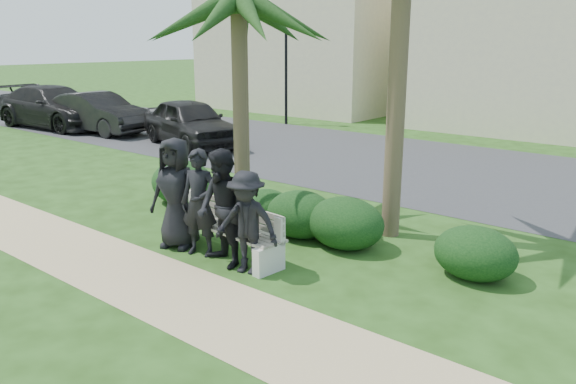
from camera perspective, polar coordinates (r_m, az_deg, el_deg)
name	(u,v)px	position (r m, az deg, el deg)	size (l,w,h in m)	color
ground	(244,251)	(9.55, -4.45, -6.00)	(160.00, 160.00, 0.00)	#213E11
footpath	(158,286)	(8.45, -13.02, -9.26)	(30.00, 1.60, 0.01)	tan
asphalt_street	(445,170)	(16.05, 15.69, 2.18)	(160.00, 8.00, 0.01)	#2D2D30
stucco_bldg_left	(315,36)	(30.44, 2.75, 15.51)	(10.40, 8.40, 7.30)	beige
stucco_bldg_right	(534,35)	(25.44, 23.71, 14.40)	(8.40, 8.40, 7.30)	beige
street_lamp	(286,53)	(23.87, -0.20, 13.92)	(0.36, 0.36, 4.29)	black
park_bench	(225,232)	(9.36, -6.47, -4.04)	(2.43, 0.77, 0.83)	gray
man_a	(176,193)	(9.64, -11.29, -0.12)	(0.93, 0.60, 1.89)	black
man_b	(199,203)	(9.23, -8.99, -1.10)	(0.65, 0.42, 1.77)	black
man_c	(222,209)	(8.71, -6.68, -1.71)	(0.90, 0.70, 1.85)	black
man_d	(247,223)	(8.44, -4.22, -3.13)	(1.03, 0.59, 1.59)	black
hedge_a	(182,181)	(12.41, -10.68, 1.09)	(1.48, 1.22, 0.96)	black
hedge_b	(188,190)	(12.04, -10.12, 0.17)	(1.16, 0.96, 0.76)	black
hedge_c	(267,206)	(10.80, -2.13, -1.47)	(1.08, 0.89, 0.70)	black
hedge_d	(301,213)	(10.13, 1.30, -2.14)	(1.32, 1.09, 0.86)	black
hedge_e	(346,222)	(9.63, 5.88, -3.02)	(1.37, 1.13, 0.90)	black
hedge_f	(475,252)	(8.83, 18.50, -5.76)	(1.24, 1.02, 0.81)	black
palm_left	(238,3)	(11.25, -5.05, 18.56)	(3.00, 3.00, 5.07)	brown
car_a	(190,123)	(19.21, -9.88, 6.96)	(1.86, 4.61, 1.57)	black
car_b	(98,113)	(22.88, -18.74, 7.61)	(1.62, 4.63, 1.53)	black
car_c	(55,107)	(24.94, -22.59, 7.98)	(2.34, 5.76, 1.67)	black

